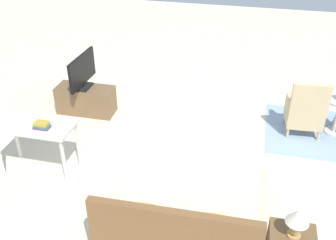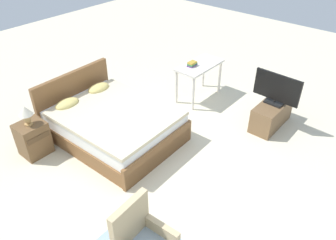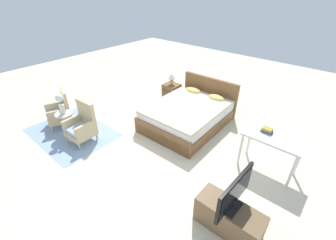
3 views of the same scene
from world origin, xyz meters
TOP-DOWN VIEW (x-y plane):
  - ground_plane at (0.00, 0.00)m, footprint 16.00×16.00m
  - floor_rug at (-1.98, -1.02)m, footprint 2.10×1.50m
  - bed at (-0.06, 1.15)m, footprint 1.66×2.17m
  - armchair_by_window_left at (-2.47, -0.97)m, footprint 0.69×0.69m
  - armchair_by_window_right at (-1.48, -0.97)m, footprint 0.57×0.57m
  - side_table at (-1.98, -1.09)m, footprint 0.40×0.40m
  - flower_vase at (-1.98, -1.09)m, footprint 0.17×0.17m
  - nightstand at (-1.18, 1.80)m, footprint 0.44×0.41m
  - table_lamp at (-1.18, 1.80)m, footprint 0.22×0.22m
  - tv_stand at (2.08, -0.80)m, footprint 0.96×0.40m
  - tv_flatscreen at (2.08, -0.80)m, footprint 0.21×0.85m
  - vanity_desk at (2.04, 0.82)m, footprint 1.04×0.52m
  - book_stack at (1.88, 0.89)m, footprint 0.21×0.13m

SIDE VIEW (x-z plane):
  - ground_plane at x=0.00m, z-range 0.00..0.00m
  - floor_rug at x=-1.98m, z-range 0.00..0.01m
  - tv_stand at x=2.08m, z-range 0.00..0.47m
  - nightstand at x=-1.18m, z-range 0.00..0.58m
  - bed at x=-0.06m, z-range -0.18..0.78m
  - side_table at x=-1.98m, z-range 0.07..0.64m
  - armchair_by_window_left at x=-2.47m, z-range -0.08..0.84m
  - armchair_by_window_right at x=-1.48m, z-range -0.08..0.84m
  - vanity_desk at x=2.04m, z-range 0.26..1.02m
  - tv_flatscreen at x=2.08m, z-range 0.48..1.05m
  - table_lamp at x=-1.18m, z-range 0.63..0.96m
  - book_stack at x=1.88m, z-range 0.76..0.85m
  - flower_vase at x=-1.98m, z-range 0.62..1.10m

